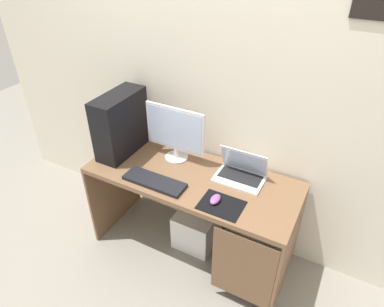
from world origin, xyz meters
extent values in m
plane|color=gray|center=(0.00, 0.00, 0.00)|extent=(8.00, 8.00, 0.00)
cube|color=beige|center=(0.00, 0.33, 1.30)|extent=(4.00, 0.04, 2.60)
cube|color=brown|center=(0.00, 0.00, 0.70)|extent=(1.44, 0.58, 0.03)
cube|color=brown|center=(-0.71, 0.00, 0.34)|extent=(0.02, 0.58, 0.69)
cube|color=brown|center=(0.71, 0.00, 0.34)|extent=(0.02, 0.58, 0.69)
cube|color=brown|center=(0.50, -0.29, 0.38)|extent=(0.40, 0.01, 0.55)
cube|color=black|center=(-0.59, 0.03, 0.95)|extent=(0.18, 0.43, 0.45)
cylinder|color=silver|center=(-0.20, 0.13, 0.73)|extent=(0.17, 0.17, 0.01)
cylinder|color=silver|center=(-0.20, 0.13, 0.77)|extent=(0.04, 0.04, 0.08)
cube|color=silver|center=(-0.20, 0.12, 0.97)|extent=(0.44, 0.02, 0.32)
cube|color=#B2C6EA|center=(-0.20, 0.11, 0.97)|extent=(0.41, 0.00, 0.29)
cube|color=white|center=(0.29, 0.11, 0.73)|extent=(0.32, 0.21, 0.01)
cube|color=black|center=(0.29, 0.13, 0.73)|extent=(0.28, 0.13, 0.00)
cube|color=white|center=(0.29, 0.18, 0.83)|extent=(0.32, 0.09, 0.20)
cube|color=#ADC1E5|center=(0.29, 0.17, 0.83)|extent=(0.30, 0.07, 0.17)
cube|color=black|center=(-0.18, -0.18, 0.73)|extent=(0.42, 0.14, 0.02)
cube|color=black|center=(0.29, -0.17, 0.72)|extent=(0.26, 0.20, 0.00)
ellipsoid|color=#8C4C99|center=(0.25, -0.16, 0.74)|extent=(0.06, 0.10, 0.03)
cube|color=white|center=(0.00, 0.08, 0.15)|extent=(0.30, 0.30, 0.30)
camera|label=1|loc=(0.85, -1.59, 2.13)|focal=31.94mm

